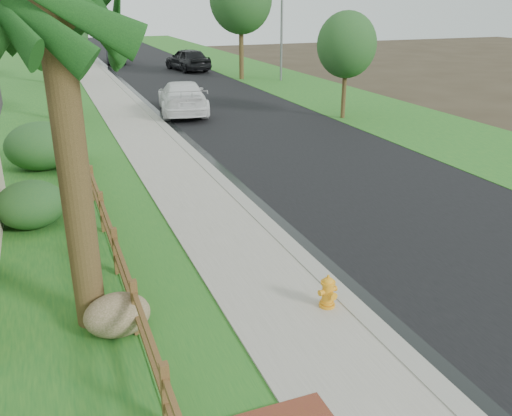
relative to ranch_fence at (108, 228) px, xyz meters
name	(u,v)px	position (x,y,z in m)	size (l,w,h in m)	color
ground	(403,384)	(3.60, -6.40, -0.62)	(120.00, 120.00, 0.00)	#32281B
road	(172,77)	(8.20, 28.60, -0.61)	(8.00, 90.00, 0.02)	black
curb	(115,79)	(4.00, 28.60, -0.56)	(0.40, 90.00, 0.12)	gray
wet_gutter	(120,79)	(4.35, 28.60, -0.60)	(0.50, 90.00, 0.00)	black
sidewalk	(96,80)	(2.70, 28.60, -0.57)	(2.20, 90.00, 0.10)	gray
grass_strip	(68,82)	(0.80, 28.60, -0.59)	(1.60, 90.00, 0.06)	#195A1F
verge_far	(258,72)	(15.10, 28.60, -0.60)	(6.00, 90.00, 0.04)	#195A1F
ranch_fence	(108,228)	(0.00, 0.00, 0.00)	(0.12, 16.92, 1.10)	#52371B
palm_tree	(52,2)	(-0.70, -2.90, 4.91)	(3.60, 3.60, 6.60)	#3C2F18
fire_hydrant	(328,292)	(3.50, -4.11, -0.21)	(0.44, 0.35, 0.66)	orange
white_suv	(182,97)	(5.60, 15.09, 0.22)	(2.29, 5.63, 1.63)	white
dark_car_mid	(188,59)	(10.25, 31.69, 0.29)	(2.09, 5.20, 1.77)	black
dark_car_far	(116,55)	(5.60, 38.90, 0.14)	(1.56, 4.47, 1.47)	black
streetlight	(280,12)	(14.81, 23.89, 3.98)	(1.87, 0.23, 8.11)	gray
boulder	(117,315)	(-0.30, -3.43, -0.23)	(1.16, 0.87, 0.77)	brown
shrub_b	(31,205)	(-1.66, 2.29, -0.01)	(1.74, 1.74, 1.22)	#1B4D24
shrub_d	(41,146)	(-1.28, 7.60, 0.20)	(2.39, 2.39, 1.63)	#1B4D24
tree_near_left	(50,31)	(-0.30, 15.56, 3.50)	(3.38, 3.38, 5.99)	#3C2F18
tree_near_right	(347,45)	(12.60, 11.09, 2.86)	(2.79, 2.79, 5.03)	#3C2F18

